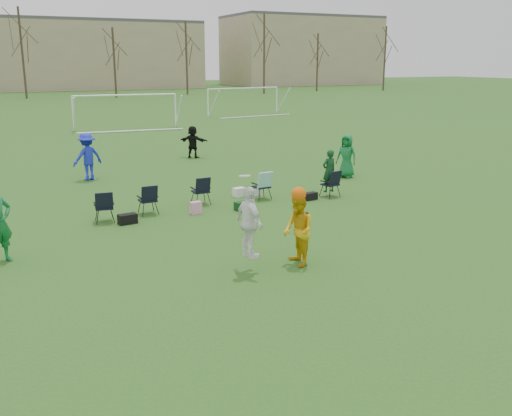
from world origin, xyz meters
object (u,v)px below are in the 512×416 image
goal_mid (125,102)px  goal_right (244,94)px  fielder_green_far (347,156)px  center_contest (279,227)px  fielder_blue (87,157)px  fielder_black (193,142)px

goal_mid → goal_right: bearing=30.6°
fielder_green_far → center_contest: size_ratio=0.78×
center_contest → goal_right: 39.28m
fielder_green_far → goal_mid: goal_mid is taller
fielder_blue → fielder_green_far: bearing=138.4°
fielder_black → center_contest: size_ratio=0.69×
fielder_black → goal_mid: size_ratio=0.22×
fielder_blue → goal_right: goal_right is taller
goal_right → center_contest: bearing=-120.9°
goal_mid → goal_right: 13.42m
fielder_black → goal_right: (11.87, 20.20, 1.12)m
fielder_black → center_contest: bearing=122.6°
center_contest → goal_mid: goal_mid is taller
goal_right → fielder_black: bearing=-128.5°
fielder_green_far → goal_right: (7.68, 27.71, 1.02)m
goal_right → fielder_blue: bearing=-134.7°
fielder_blue → goal_mid: goal_mid is taller
fielder_blue → fielder_black: 6.71m
fielder_blue → center_contest: size_ratio=0.84×
fielder_blue → goal_mid: size_ratio=0.26×
goal_mid → goal_right: size_ratio=1.01×
center_contest → fielder_black: bearing=77.9°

